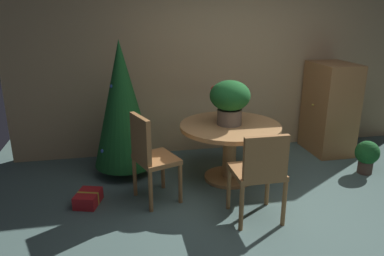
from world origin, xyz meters
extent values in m
plane|color=#4C6660|center=(0.00, 0.00, 0.00)|extent=(6.60, 6.60, 0.00)
cube|color=tan|center=(0.00, 2.20, 1.30)|extent=(6.00, 0.10, 2.60)
cylinder|color=#B27F4C|center=(-0.27, 1.09, 0.02)|extent=(0.60, 0.60, 0.04)
cylinder|color=#B27F4C|center=(-0.27, 1.09, 0.35)|extent=(0.16, 0.16, 0.61)
cylinder|color=#B27F4C|center=(-0.27, 1.09, 0.68)|extent=(1.19, 1.19, 0.05)
cylinder|color=#665B51|center=(-0.28, 1.10, 0.79)|extent=(0.29, 0.29, 0.18)
ellipsoid|color=#195623|center=(-0.28, 1.10, 1.05)|extent=(0.47, 0.47, 0.35)
sphere|color=red|center=(-0.43, 1.23, 1.10)|extent=(0.09, 0.09, 0.09)
sphere|color=red|center=(-0.29, 1.01, 1.12)|extent=(0.06, 0.06, 0.06)
sphere|color=red|center=(-0.20, 1.16, 1.05)|extent=(0.08, 0.08, 0.08)
cylinder|color=#9E6B3D|center=(-1.09, 1.01, 0.22)|extent=(0.04, 0.04, 0.45)
cylinder|color=#9E6B3D|center=(-0.95, 0.63, 0.22)|extent=(0.04, 0.04, 0.45)
cylinder|color=#9E6B3D|center=(-1.42, 0.89, 0.22)|extent=(0.04, 0.04, 0.45)
cylinder|color=#9E6B3D|center=(-1.28, 0.51, 0.22)|extent=(0.04, 0.04, 0.45)
cube|color=#9E6B3D|center=(-1.19, 0.76, 0.47)|extent=(0.52, 0.56, 0.05)
cube|color=#9E6B3D|center=(-1.35, 0.70, 0.73)|extent=(0.19, 0.40, 0.48)
cylinder|color=#9E6B3D|center=(-0.48, 0.41, 0.23)|extent=(0.04, 0.04, 0.47)
cylinder|color=#9E6B3D|center=(-0.06, 0.41, 0.23)|extent=(0.04, 0.04, 0.47)
cylinder|color=#9E6B3D|center=(-0.48, 0.00, 0.23)|extent=(0.04, 0.04, 0.47)
cylinder|color=#9E6B3D|center=(-0.06, 0.00, 0.23)|extent=(0.04, 0.04, 0.47)
cube|color=#9E6B3D|center=(-0.27, 0.20, 0.49)|extent=(0.47, 0.45, 0.05)
cube|color=#9E6B3D|center=(-0.27, 0.01, 0.72)|extent=(0.42, 0.05, 0.41)
cylinder|color=brown|center=(-1.51, 1.54, 0.06)|extent=(0.10, 0.10, 0.12)
cone|color=#195623|center=(-1.51, 1.54, 0.90)|extent=(0.75, 0.75, 1.55)
sphere|color=#2D51A8|center=(-1.61, 1.48, 1.13)|extent=(0.05, 0.05, 0.05)
sphere|color=silver|center=(-1.60, 1.80, 0.47)|extent=(0.06, 0.06, 0.06)
sphere|color=#2D51A8|center=(-1.77, 1.38, 0.37)|extent=(0.05, 0.05, 0.05)
sphere|color=silver|center=(-1.31, 1.43, 0.61)|extent=(0.05, 0.05, 0.05)
sphere|color=#2D51A8|center=(-1.60, 1.69, 0.92)|extent=(0.07, 0.07, 0.07)
sphere|color=silver|center=(-1.63, 1.74, 0.68)|extent=(0.05, 0.05, 0.05)
cube|color=red|center=(-1.93, 0.79, 0.07)|extent=(0.31, 0.37, 0.14)
cube|color=gold|center=(-1.93, 0.79, 0.07)|extent=(0.23, 0.10, 0.14)
cube|color=#9E6B3D|center=(1.41, 1.73, 0.65)|extent=(0.52, 0.72, 1.29)
sphere|color=#B29338|center=(1.14, 1.73, 0.71)|extent=(0.04, 0.04, 0.04)
cylinder|color=#4C382D|center=(1.48, 0.91, 0.08)|extent=(0.18, 0.18, 0.16)
sphere|color=#195623|center=(1.48, 0.91, 0.28)|extent=(0.30, 0.30, 0.30)
camera|label=1|loc=(-1.54, -2.89, 2.00)|focal=34.61mm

